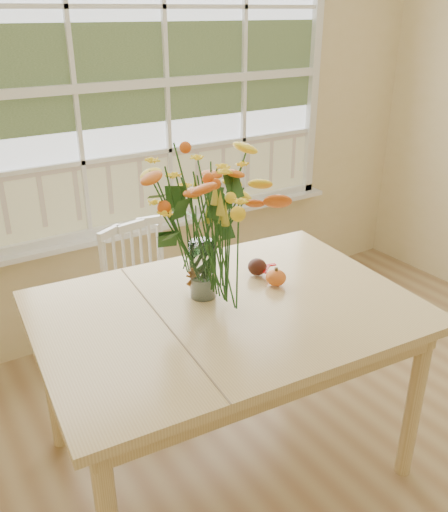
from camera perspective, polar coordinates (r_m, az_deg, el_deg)
wall_back at (r=3.39m, az=-6.20°, el=14.44°), size 4.00×0.02×2.70m
window at (r=3.33m, az=-6.03°, el=17.43°), size 2.42×0.12×1.74m
dining_table at (r=2.29m, az=0.27°, el=-7.29°), size 1.62×1.22×0.82m
windsor_chair at (r=3.00m, az=-8.31°, el=-4.30°), size 0.47×0.46×0.89m
flower_vase at (r=2.17m, az=-2.37°, el=4.46°), size 0.52×0.52×0.62m
pumpkin at (r=2.40m, az=5.49°, el=-2.36°), size 0.09×0.09×0.07m
turkey_figurine at (r=2.31m, az=-2.45°, el=-3.01°), size 0.11×0.08×0.12m
dark_gourd at (r=2.48m, az=3.51°, el=-1.24°), size 0.13×0.09×0.08m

